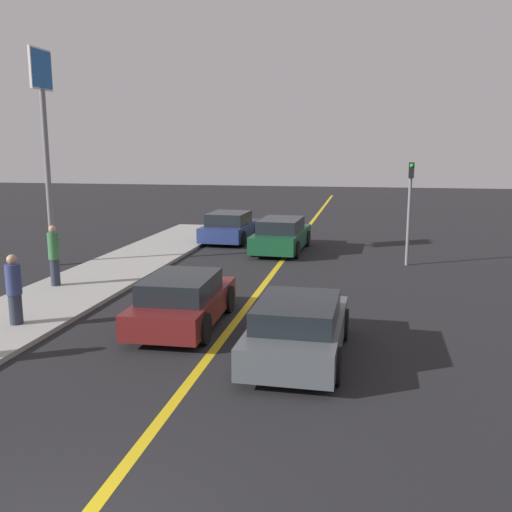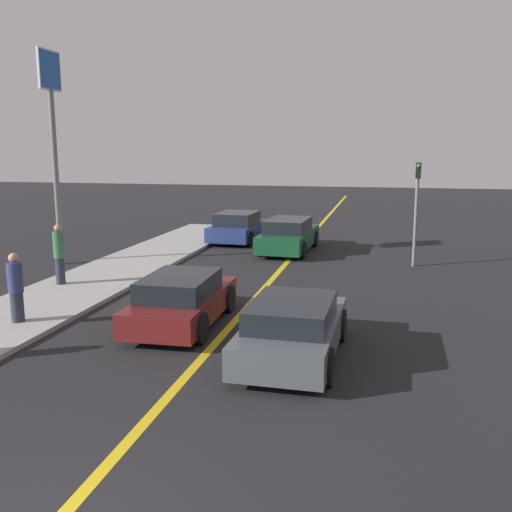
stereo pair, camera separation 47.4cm
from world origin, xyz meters
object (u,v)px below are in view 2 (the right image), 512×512
object	(u,v)px
car_parked_left_lot	(238,227)
pedestrian_far_standing	(59,254)
car_near_right_lane	(293,329)
car_ahead_center	(182,300)
roadside_sign	(52,117)
traffic_light	(417,203)
pedestrian_mid_group	(16,288)
car_far_distant	(289,235)

from	to	relation	value
car_parked_left_lot	pedestrian_far_standing	size ratio (longest dim) A/B	2.22
car_near_right_lane	pedestrian_far_standing	bearing A→B (deg)	152.36
car_ahead_center	roadside_sign	bearing A→B (deg)	137.70
traffic_light	roadside_sign	xyz separation A→B (m)	(-12.75, -2.43, 3.00)
car_ahead_center	pedestrian_mid_group	bearing A→B (deg)	-167.15
traffic_light	pedestrian_mid_group	bearing A→B (deg)	-135.48
pedestrian_mid_group	traffic_light	distance (m)	13.55
pedestrian_mid_group	car_near_right_lane	bearing A→B (deg)	-5.14
car_parked_left_lot	traffic_light	size ratio (longest dim) A/B	1.10
roadside_sign	car_parked_left_lot	bearing A→B (deg)	51.80
traffic_light	car_near_right_lane	bearing A→B (deg)	-105.59
traffic_light	roadside_sign	distance (m)	13.32
car_far_distant	traffic_light	xyz separation A→B (m)	(4.95, -2.01, 1.64)
car_far_distant	roadside_sign	distance (m)	10.10
car_near_right_lane	pedestrian_far_standing	distance (m)	9.05
car_near_right_lane	car_far_distant	bearing A→B (deg)	101.05
pedestrian_far_standing	traffic_light	distance (m)	12.24
traffic_light	car_far_distant	bearing A→B (deg)	157.94
car_near_right_lane	pedestrian_mid_group	world-z (taller)	pedestrian_mid_group
car_parked_left_lot	car_far_distant	bearing A→B (deg)	-35.02
car_parked_left_lot	pedestrian_far_standing	bearing A→B (deg)	-105.55
pedestrian_mid_group	traffic_light	size ratio (longest dim) A/B	0.45
car_near_right_lane	pedestrian_far_standing	world-z (taller)	pedestrian_far_standing
car_parked_left_lot	roadside_sign	world-z (taller)	roadside_sign
pedestrian_far_standing	roadside_sign	bearing A→B (deg)	121.28
roadside_sign	car_near_right_lane	bearing A→B (deg)	-37.51
pedestrian_mid_group	pedestrian_far_standing	bearing A→B (deg)	106.90
pedestrian_far_standing	car_near_right_lane	bearing A→B (deg)	-28.62
car_parked_left_lot	roadside_sign	size ratio (longest dim) A/B	0.54
car_far_distant	roadside_sign	size ratio (longest dim) A/B	0.61
pedestrian_far_standing	traffic_light	bearing A→B (deg)	28.11
car_ahead_center	pedestrian_far_standing	world-z (taller)	pedestrian_far_standing
car_near_right_lane	car_parked_left_lot	world-z (taller)	car_parked_left_lot
traffic_light	car_ahead_center	bearing A→B (deg)	-124.26
car_near_right_lane	pedestrian_far_standing	xyz separation A→B (m)	(-7.93, 4.33, 0.43)
car_near_right_lane	traffic_light	bearing A→B (deg)	75.39
car_ahead_center	pedestrian_mid_group	size ratio (longest dim) A/B	2.45
pedestrian_mid_group	pedestrian_far_standing	world-z (taller)	pedestrian_far_standing
car_ahead_center	car_far_distant	distance (m)	10.52
car_parked_left_lot	pedestrian_mid_group	xyz separation A→B (m)	(-1.96, -13.49, 0.30)
car_near_right_lane	car_ahead_center	size ratio (longest dim) A/B	1.00
pedestrian_mid_group	traffic_light	world-z (taller)	traffic_light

